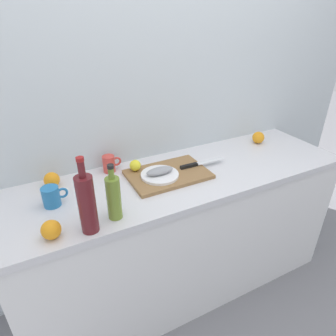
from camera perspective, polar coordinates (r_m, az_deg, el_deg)
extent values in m
plane|color=slate|center=(2.28, 2.63, -21.17)|extent=(12.00, 12.00, 0.00)
cube|color=silver|center=(1.83, -1.64, 13.02)|extent=(3.20, 0.05, 2.50)
cube|color=white|center=(1.97, 2.91, -13.07)|extent=(2.00, 0.58, 0.86)
cube|color=silver|center=(1.71, 3.27, -1.70)|extent=(2.00, 0.60, 0.04)
cube|color=olive|center=(1.67, 0.00, -1.20)|extent=(0.45, 0.30, 0.02)
cylinder|color=white|center=(1.63, -1.60, -1.34)|extent=(0.21, 0.21, 0.01)
ellipsoid|color=gray|center=(1.62, -1.61, -0.56)|extent=(0.16, 0.07, 0.04)
cube|color=silver|center=(1.79, 8.09, 1.38)|extent=(0.18, 0.04, 0.00)
cube|color=black|center=(1.72, 4.07, 0.42)|extent=(0.11, 0.02, 0.02)
sphere|color=yellow|center=(1.68, -6.36, 0.49)|extent=(0.06, 0.06, 0.06)
cylinder|color=olive|center=(1.33, -10.44, -5.81)|extent=(0.06, 0.06, 0.20)
cylinder|color=olive|center=(1.26, -10.94, -1.04)|extent=(0.03, 0.03, 0.05)
cylinder|color=black|center=(1.24, -11.08, 0.28)|extent=(0.03, 0.03, 0.02)
cylinder|color=#59191E|center=(1.26, -15.39, -6.89)|extent=(0.07, 0.07, 0.26)
cylinder|color=#59191E|center=(1.17, -16.42, -0.24)|extent=(0.03, 0.03, 0.07)
cylinder|color=maroon|center=(1.15, -16.71, 1.63)|extent=(0.03, 0.03, 0.02)
cylinder|color=#2672B2|center=(1.52, -21.70, -5.17)|extent=(0.08, 0.08, 0.10)
torus|color=#2672B2|center=(1.51, -19.77, -4.56)|extent=(0.06, 0.01, 0.06)
cylinder|color=#CC3F38|center=(1.73, -11.38, 0.80)|extent=(0.07, 0.07, 0.10)
torus|color=#CC3F38|center=(1.74, -9.92, 1.27)|extent=(0.06, 0.01, 0.06)
sphere|color=orange|center=(1.32, -21.69, -11.04)|extent=(0.08, 0.08, 0.08)
sphere|color=orange|center=(2.17, 17.07, 5.66)|extent=(0.08, 0.08, 0.08)
sphere|color=orange|center=(1.67, -21.58, -2.15)|extent=(0.08, 0.08, 0.08)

